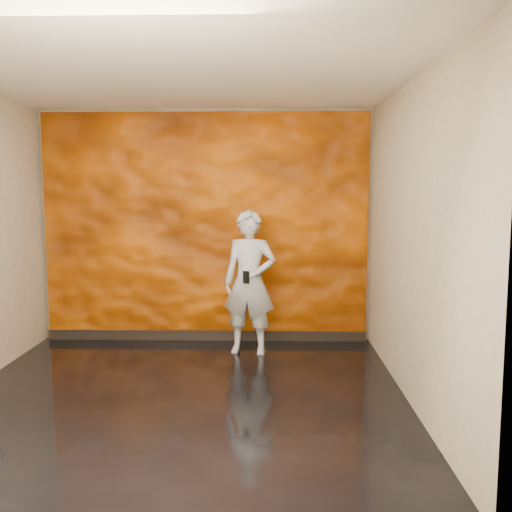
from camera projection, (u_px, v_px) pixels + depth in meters
name	position (u px, v px, depth m)	size (l,w,h in m)	color
room	(180.00, 241.00, 4.94)	(4.02, 4.02, 2.81)	black
feature_wall	(206.00, 228.00, 6.89)	(3.90, 0.06, 2.75)	#F86A00
baseboard	(206.00, 335.00, 7.00)	(3.90, 0.04, 0.12)	black
man	(250.00, 282.00, 6.39)	(0.59, 0.39, 1.62)	#979DA6
phone	(246.00, 277.00, 6.17)	(0.07, 0.01, 0.14)	black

